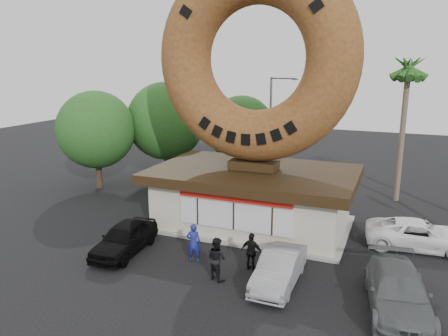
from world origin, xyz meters
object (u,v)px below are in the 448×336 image
(giant_donut, at_px, (256,59))
(car_white, at_px, (419,235))
(person_right, at_px, (252,252))
(car_grey, at_px, (398,292))
(person_center, at_px, (217,258))
(car_black, at_px, (124,238))
(car_silver, at_px, (279,268))
(person_left, at_px, (194,243))
(donut_shop, at_px, (253,195))
(street_lamp, at_px, (272,123))

(giant_donut, height_order, car_white, giant_donut)
(person_right, relative_size, car_grey, 0.33)
(giant_donut, relative_size, car_white, 2.12)
(person_right, bearing_deg, car_white, -135.76)
(person_center, height_order, person_right, person_center)
(car_grey, bearing_deg, car_black, 169.13)
(person_center, distance_m, car_silver, 2.67)
(car_white, bearing_deg, person_left, 114.26)
(donut_shop, height_order, car_silver, donut_shop)
(person_left, height_order, person_right, person_left)
(person_left, xyz_separation_m, person_right, (2.79, 0.17, -0.05))
(donut_shop, relative_size, car_black, 2.53)
(car_silver, bearing_deg, person_right, 151.94)
(person_left, height_order, car_silver, person_left)
(car_black, bearing_deg, car_white, 20.07)
(donut_shop, xyz_separation_m, street_lamp, (-1.86, 10.02, 2.72))
(car_black, xyz_separation_m, car_grey, (12.43, -0.46, 0.01))
(street_lamp, distance_m, person_left, 15.92)
(giant_donut, bearing_deg, car_white, 0.55)
(giant_donut, relative_size, person_left, 5.88)
(person_center, height_order, car_grey, person_center)
(person_left, distance_m, person_center, 2.05)
(giant_donut, distance_m, person_left, 10.03)
(giant_donut, relative_size, car_grey, 2.06)
(person_left, relative_size, car_grey, 0.35)
(street_lamp, bearing_deg, person_left, -87.12)
(giant_donut, distance_m, car_black, 11.34)
(street_lamp, relative_size, car_black, 1.81)
(person_left, xyz_separation_m, person_center, (1.67, -1.18, 0.02))
(car_silver, height_order, car_grey, car_grey)
(street_lamp, height_order, car_grey, street_lamp)
(street_lamp, relative_size, person_left, 4.31)
(person_right, height_order, car_silver, person_right)
(person_left, bearing_deg, donut_shop, -120.71)
(street_lamp, height_order, car_black, street_lamp)
(car_silver, xyz_separation_m, car_white, (5.52, 6.18, 0.01))
(person_right, relative_size, car_silver, 0.41)
(giant_donut, height_order, car_black, giant_donut)
(donut_shop, height_order, car_grey, donut_shop)
(giant_donut, bearing_deg, car_silver, -62.40)
(person_center, relative_size, car_silver, 0.44)
(person_center, bearing_deg, person_left, -11.25)
(person_center, xyz_separation_m, car_white, (8.11, 6.76, -0.23))
(person_left, relative_size, person_right, 1.06)
(street_lamp, height_order, car_silver, street_lamp)
(donut_shop, xyz_separation_m, person_right, (1.72, -5.31, -0.89))
(street_lamp, bearing_deg, donut_shop, -79.50)
(car_black, distance_m, car_grey, 12.44)
(car_black, bearing_deg, person_left, 2.57)
(street_lamp, xyz_separation_m, car_silver, (5.04, -16.10, -3.77))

